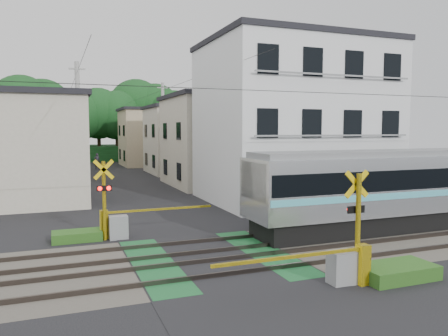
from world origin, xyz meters
name	(u,v)px	position (x,y,z in m)	size (l,w,h in m)	color
ground	(211,257)	(0.00, 0.00, 0.00)	(120.00, 120.00, 0.00)	black
track_bed	(211,256)	(0.00, 0.00, 0.04)	(120.00, 120.00, 0.14)	#47423A
commuter_train	(421,186)	(10.07, 1.20, 1.76)	(16.03, 2.53, 3.33)	black
crossing_signal_near	(346,258)	(2.59, -3.65, 0.71)	(4.74, 0.65, 3.09)	yellow
crossing_signal_far	(116,220)	(-2.59, 3.65, 0.71)	(4.74, 0.65, 3.09)	yellow
apartment_block	(293,122)	(8.50, 9.49, 4.66)	(10.20, 8.36, 9.30)	white
houses_row	(115,141)	(0.25, 25.92, 3.24)	(22.07, 31.35, 6.80)	beige
tree_hill	(92,119)	(0.02, 48.48, 5.65)	(40.00, 12.52, 11.41)	#16441A
catenary	(363,143)	(6.00, 0.03, 3.70)	(60.00, 5.04, 7.00)	#2D2D33
utility_poles	(103,131)	(-1.05, 23.01, 4.08)	(7.90, 42.00, 8.00)	#A5A5A0
pedestrian	(97,161)	(-0.60, 34.72, 0.86)	(0.63, 0.41, 1.72)	#2B2731
weed_patches	(260,247)	(1.76, -0.09, 0.18)	(10.25, 8.80, 0.40)	#2D5E1E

